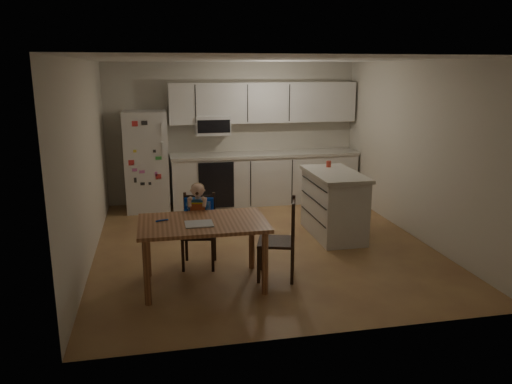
{
  "coord_description": "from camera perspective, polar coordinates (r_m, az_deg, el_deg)",
  "views": [
    {
      "loc": [
        -1.41,
        -6.44,
        2.38
      ],
      "look_at": [
        -0.2,
        -0.58,
        0.9
      ],
      "focal_mm": 35.0,
      "sensor_mm": 36.0,
      "label": 1
    }
  ],
  "objects": [
    {
      "name": "refrigerator",
      "position": [
        8.73,
        -12.39,
        3.47
      ],
      "size": [
        0.72,
        0.7,
        1.7
      ],
      "primitive_type": "cube",
      "color": "silver",
      "rests_on": "ground"
    },
    {
      "name": "toddler_spoon",
      "position": [
        5.59,
        -10.81,
        -3.22
      ],
      "size": [
        0.12,
        0.06,
        0.02
      ],
      "primitive_type": "cylinder",
      "rotation": [
        0.0,
        1.57,
        0.35
      ],
      "color": "blue",
      "rests_on": "dining_table"
    },
    {
      "name": "room",
      "position": [
        7.15,
        -0.11,
        4.78
      ],
      "size": [
        4.52,
        5.01,
        2.51
      ],
      "color": "brown",
      "rests_on": "ground"
    },
    {
      "name": "dining_table",
      "position": [
        5.55,
        -6.08,
        -4.36
      ],
      "size": [
        1.4,
        0.9,
        0.75
      ],
      "color": "brown",
      "rests_on": "ground"
    },
    {
      "name": "kitchen_island",
      "position": [
        7.33,
        8.86,
        -1.35
      ],
      "size": [
        0.67,
        1.28,
        0.95
      ],
      "color": "silver",
      "rests_on": "ground"
    },
    {
      "name": "napkin",
      "position": [
        5.42,
        -6.53,
        -3.64
      ],
      "size": [
        0.3,
        0.26,
        0.01
      ],
      "primitive_type": "cube",
      "color": "#B4B3B9",
      "rests_on": "dining_table"
    },
    {
      "name": "red_cup",
      "position": [
        7.59,
        8.3,
        3.19
      ],
      "size": [
        0.07,
        0.07,
        0.09
      ],
      "primitive_type": "cylinder",
      "color": "#C13828",
      "rests_on": "kitchen_island"
    },
    {
      "name": "kitchen_run",
      "position": [
        9.01,
        0.78,
        4.29
      ],
      "size": [
        3.37,
        0.62,
        2.15
      ],
      "color": "silver",
      "rests_on": "ground"
    },
    {
      "name": "chair_booster",
      "position": [
        6.14,
        -6.57,
        -2.71
      ],
      "size": [
        0.46,
        0.46,
        1.05
      ],
      "rotation": [
        0.0,
        0.0,
        -0.19
      ],
      "color": "black",
      "rests_on": "ground"
    },
    {
      "name": "chair_side",
      "position": [
        5.77,
        3.3,
        -4.79
      ],
      "size": [
        0.52,
        0.52,
        0.95
      ],
      "rotation": [
        0.0,
        0.0,
        -1.87
      ],
      "color": "black",
      "rests_on": "ground"
    }
  ]
}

